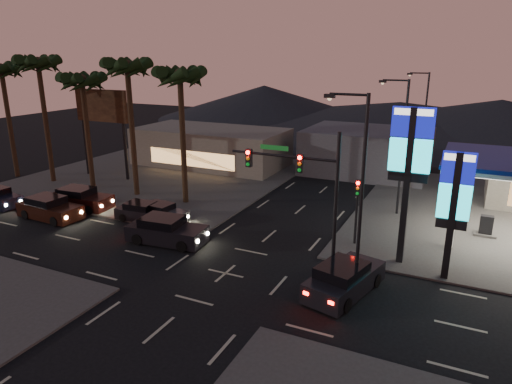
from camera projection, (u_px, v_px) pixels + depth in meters
The scene contains 26 objects.
ground at pixel (225, 273), 25.29m from camera, with size 140.00×140.00×0.00m, color black.
corner_lot_nw at pixel (164, 175), 45.69m from camera, with size 24.00×24.00×0.12m, color #47443F.
pylon_sign_tall at pixel (410, 156), 24.69m from camera, with size 2.20×0.35×9.00m.
pylon_sign_short at pixel (455, 197), 23.30m from camera, with size 1.60×0.35×7.00m.
traffic_signal_mast at pixel (304, 182), 23.95m from camera, with size 6.10×0.39×8.00m.
pedestal_signal at pixel (357, 201), 28.21m from camera, with size 0.32×0.39×4.30m.
streetlight_near at pixel (358, 184), 21.70m from camera, with size 2.14×0.25×10.00m.
streetlight_mid at pixel (401, 140), 32.93m from camera, with size 2.14×0.25×10.00m.
streetlight_far at pixel (423, 117), 45.03m from camera, with size 2.14×0.25×10.00m.
palm_a at pixel (180, 85), 34.47m from camera, with size 4.41×4.41×10.86m.
palm_b at pixel (128, 76), 36.37m from camera, with size 4.41×4.41×11.46m.
palm_c at pixel (83, 88), 38.75m from camera, with size 4.41×4.41×10.26m.
palm_d at pixel (39, 72), 40.44m from camera, with size 4.41×4.41×11.66m.
palm_e at pixel (2, 77), 42.65m from camera, with size 4.41×4.41×11.06m.
billboard at pixel (102, 113), 43.13m from camera, with size 6.00×0.30×8.50m.
building_far_west at pixel (211, 147), 49.48m from camera, with size 16.00×8.00×4.00m, color #726B5B.
building_far_mid at pixel (367, 151), 46.29m from camera, with size 12.00×9.00×4.40m, color #4C4C51.
hill_left at pixel (264, 102), 86.55m from camera, with size 40.00×40.00×6.00m, color black.
hill_right at pixel (500, 116), 70.22m from camera, with size 50.00×50.00×5.00m, color black.
hill_center at pixel (399, 114), 76.55m from camera, with size 60.00×60.00×4.00m, color black.
car_lane_a_front at pixel (166, 231), 29.26m from camera, with size 5.33×2.59×1.69m.
car_lane_a_mid at pixel (50, 208), 33.57m from camera, with size 5.13×2.33×1.64m.
car_lane_b_front at pixel (162, 213), 33.09m from camera, with size 4.11×1.97×1.31m.
car_lane_b_mid at pixel (143, 212), 33.24m from camera, with size 4.20×1.99×1.34m.
car_lane_b_rear at pixel (80, 199), 35.76m from camera, with size 5.21×2.52×1.65m.
suv_station at pixel (344, 279), 22.99m from camera, with size 3.26×5.37×1.68m.
Camera 1 is at (11.38, -19.94, 11.67)m, focal length 32.00 mm.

